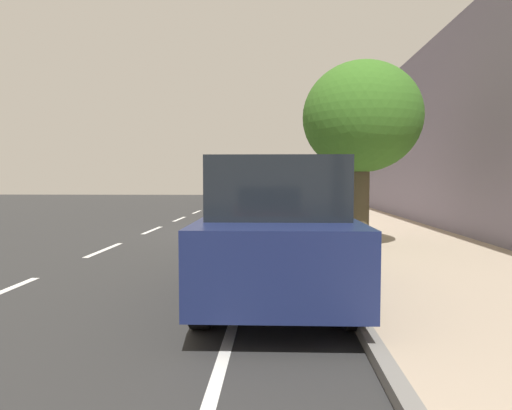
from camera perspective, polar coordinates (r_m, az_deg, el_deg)
ground at (r=14.39m, az=-1.74°, el=-3.54°), size 69.02×69.02×0.00m
sidewalk at (r=14.68m, az=14.97°, el=-3.26°), size 4.18×43.14×0.13m
curb_edge at (r=14.38m, az=6.47°, el=-3.31°), size 0.16×43.14×0.13m
lane_stripe_centre at (r=15.45m, az=-13.07°, el=-3.14°), size 0.14×44.20×0.01m
lane_stripe_bike_edge at (r=14.36m, az=0.59°, el=-3.54°), size 0.12×43.14×0.01m
building_facade at (r=15.34m, az=23.83°, el=8.69°), size 0.50×43.14×6.46m
parked_suv_dark_blue_second at (r=6.54m, az=2.61°, el=-2.74°), size 2.01×4.72×1.99m
parked_sedan_tan_mid at (r=13.55m, az=2.47°, el=-0.77°), size 1.86×4.41×1.52m
parked_pickup_black_far at (r=21.36m, az=2.48°, el=1.12°), size 2.21×5.38×1.95m
parked_suv_white_farthest at (r=32.13m, az=2.32°, el=2.07°), size 2.04×4.74×1.99m
bicycle_at_curb at (r=14.32m, az=4.62°, el=-2.03°), size 1.75×0.46×0.78m
cyclist_with_backpack at (r=13.84m, az=5.63°, el=0.64°), size 0.46×0.61×1.75m
street_tree_mid_block at (r=10.99m, az=13.35°, el=10.69°), size 2.78×2.78×4.35m
pedestrian_on_phone at (r=25.45m, az=10.08°, el=1.93°), size 0.43×0.50×1.75m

